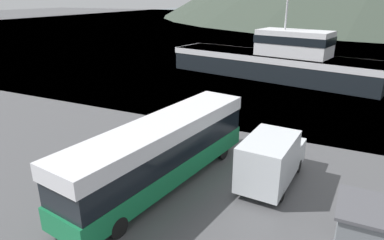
{
  "coord_description": "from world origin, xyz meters",
  "views": [
    {
      "loc": [
        7.28,
        -3.49,
        9.14
      ],
      "look_at": [
        -1.17,
        14.04,
        2.0
      ],
      "focal_mm": 32.0,
      "sensor_mm": 36.0,
      "label": 1
    }
  ],
  "objects_px": {
    "storage_bin": "(131,137)",
    "dock_kiosk": "(378,240)",
    "small_boat": "(289,71)",
    "tour_bus": "(162,150)",
    "delivery_van": "(271,159)",
    "fishing_boat": "(276,60)"
  },
  "relations": [
    {
      "from": "storage_bin",
      "to": "dock_kiosk",
      "type": "height_order",
      "value": "dock_kiosk"
    },
    {
      "from": "small_boat",
      "to": "tour_bus",
      "type": "bearing_deg",
      "value": 3.66
    },
    {
      "from": "dock_kiosk",
      "to": "small_boat",
      "type": "relative_size",
      "value": 0.47
    },
    {
      "from": "tour_bus",
      "to": "dock_kiosk",
      "type": "bearing_deg",
      "value": -2.48
    },
    {
      "from": "tour_bus",
      "to": "dock_kiosk",
      "type": "distance_m",
      "value": 9.81
    },
    {
      "from": "delivery_van",
      "to": "dock_kiosk",
      "type": "relative_size",
      "value": 1.86
    },
    {
      "from": "dock_kiosk",
      "to": "fishing_boat",
      "type": "bearing_deg",
      "value": 109.45
    },
    {
      "from": "delivery_van",
      "to": "fishing_boat",
      "type": "xyz_separation_m",
      "value": [
        -5.29,
        23.97,
        0.71
      ]
    },
    {
      "from": "small_boat",
      "to": "storage_bin",
      "type": "bearing_deg",
      "value": -5.77
    },
    {
      "from": "delivery_van",
      "to": "storage_bin",
      "type": "relative_size",
      "value": 3.91
    },
    {
      "from": "storage_bin",
      "to": "small_boat",
      "type": "xyz_separation_m",
      "value": [
        5.08,
        25.56,
        -0.18
      ]
    },
    {
      "from": "dock_kiosk",
      "to": "small_boat",
      "type": "xyz_separation_m",
      "value": [
        -8.7,
        30.53,
        -0.79
      ]
    },
    {
      "from": "delivery_van",
      "to": "dock_kiosk",
      "type": "bearing_deg",
      "value": -38.7
    },
    {
      "from": "tour_bus",
      "to": "fishing_boat",
      "type": "xyz_separation_m",
      "value": [
        -0.4,
        26.43,
        0.19
      ]
    },
    {
      "from": "tour_bus",
      "to": "delivery_van",
      "type": "relative_size",
      "value": 2.25
    },
    {
      "from": "tour_bus",
      "to": "dock_kiosk",
      "type": "xyz_separation_m",
      "value": [
        9.6,
        -1.89,
        -0.65
      ]
    },
    {
      "from": "fishing_boat",
      "to": "storage_bin",
      "type": "distance_m",
      "value": 23.7
    },
    {
      "from": "storage_bin",
      "to": "dock_kiosk",
      "type": "bearing_deg",
      "value": -19.83
    },
    {
      "from": "fishing_boat",
      "to": "dock_kiosk",
      "type": "distance_m",
      "value": 30.04
    },
    {
      "from": "tour_bus",
      "to": "fishing_boat",
      "type": "relative_size",
      "value": 0.49
    },
    {
      "from": "fishing_boat",
      "to": "storage_bin",
      "type": "relative_size",
      "value": 18.02
    },
    {
      "from": "delivery_van",
      "to": "storage_bin",
      "type": "bearing_deg",
      "value": -179.98
    }
  ]
}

